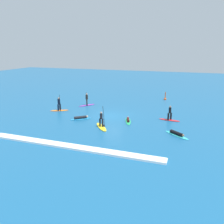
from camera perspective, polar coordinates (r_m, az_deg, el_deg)
ground_plane at (r=29.92m, az=0.00°, el=-0.92°), size 120.00×120.00×0.00m
surfer_on_red_board at (r=28.75m, az=13.82°, el=-1.06°), size 2.54×0.95×1.79m
surfer_on_teal_board at (r=24.14m, az=15.44°, el=-5.17°), size 2.68×2.26×0.41m
surfer_on_yellow_board at (r=25.55m, az=-2.60°, el=-2.96°), size 2.41×2.81×2.39m
surfer_on_orange_board at (r=33.01m, az=-12.70°, el=1.29°), size 2.54×1.85×2.31m
surfer_on_purple_board at (r=35.34m, az=-6.13°, el=2.54°), size 2.01×2.53×2.09m
surfer_on_green_board at (r=27.72m, az=3.93°, el=-2.02°), size 1.52×3.02×0.37m
surfer_on_blue_board at (r=28.73m, az=-7.59°, el=-1.44°), size 2.36×2.18×0.40m
marker_buoy at (r=40.09m, az=12.79°, el=3.26°), size 0.44×0.44×1.39m
wave_crest at (r=20.91m, az=-9.87°, el=-8.28°), size 16.39×0.90×0.18m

